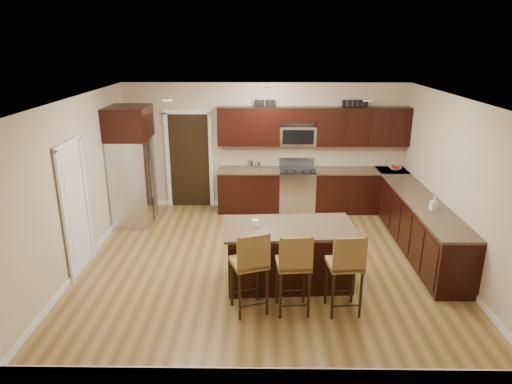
{
  "coord_description": "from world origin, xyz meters",
  "views": [
    {
      "loc": [
        -0.07,
        -6.89,
        3.53
      ],
      "look_at": [
        -0.17,
        0.4,
        1.1
      ],
      "focal_mm": 32.0,
      "sensor_mm": 36.0,
      "label": 1
    }
  ],
  "objects_px": {
    "refrigerator": "(132,165)",
    "stool_left": "(251,263)",
    "range": "(297,190)",
    "stool_mid": "(294,265)",
    "island": "(289,256)",
    "stool_right": "(346,265)"
  },
  "relations": [
    {
      "from": "range",
      "to": "stool_right",
      "type": "distance_m",
      "value": 3.99
    },
    {
      "from": "island",
      "to": "refrigerator",
      "type": "xyz_separation_m",
      "value": [
        -2.96,
        2.36,
        0.78
      ]
    },
    {
      "from": "stool_left",
      "to": "range",
      "type": "bearing_deg",
      "value": 57.6
    },
    {
      "from": "range",
      "to": "stool_right",
      "type": "relative_size",
      "value": 0.95
    },
    {
      "from": "stool_mid",
      "to": "stool_right",
      "type": "distance_m",
      "value": 0.68
    },
    {
      "from": "range",
      "to": "stool_mid",
      "type": "bearing_deg",
      "value": -94.68
    },
    {
      "from": "island",
      "to": "stool_right",
      "type": "bearing_deg",
      "value": -54.28
    },
    {
      "from": "range",
      "to": "island",
      "type": "bearing_deg",
      "value": -96.27
    },
    {
      "from": "range",
      "to": "stool_mid",
      "type": "xyz_separation_m",
      "value": [
        -0.32,
        -3.96,
        0.26
      ]
    },
    {
      "from": "island",
      "to": "refrigerator",
      "type": "bearing_deg",
      "value": 137.62
    },
    {
      "from": "stool_mid",
      "to": "stool_right",
      "type": "height_order",
      "value": "same"
    },
    {
      "from": "island",
      "to": "stool_mid",
      "type": "xyz_separation_m",
      "value": [
        0.02,
        -0.85,
        0.3
      ]
    },
    {
      "from": "stool_right",
      "to": "refrigerator",
      "type": "height_order",
      "value": "refrigerator"
    },
    {
      "from": "island",
      "to": "stool_right",
      "type": "xyz_separation_m",
      "value": [
        0.7,
        -0.85,
        0.3
      ]
    },
    {
      "from": "range",
      "to": "refrigerator",
      "type": "height_order",
      "value": "refrigerator"
    },
    {
      "from": "island",
      "to": "refrigerator",
      "type": "relative_size",
      "value": 0.84
    },
    {
      "from": "stool_mid",
      "to": "refrigerator",
      "type": "xyz_separation_m",
      "value": [
        -2.98,
        3.21,
        0.48
      ]
    },
    {
      "from": "island",
      "to": "stool_mid",
      "type": "distance_m",
      "value": 0.9
    },
    {
      "from": "refrigerator",
      "to": "stool_left",
      "type": "bearing_deg",
      "value": -53.12
    },
    {
      "from": "stool_left",
      "to": "stool_right",
      "type": "height_order",
      "value": "stool_left"
    },
    {
      "from": "stool_right",
      "to": "refrigerator",
      "type": "distance_m",
      "value": 4.89
    },
    {
      "from": "stool_left",
      "to": "refrigerator",
      "type": "distance_m",
      "value": 4.03
    }
  ]
}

